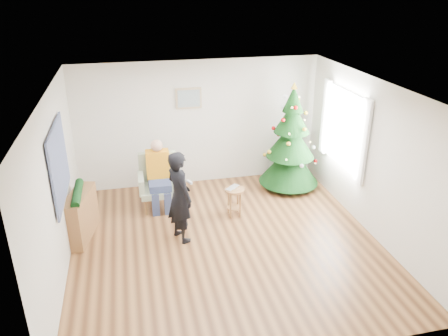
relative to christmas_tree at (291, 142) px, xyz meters
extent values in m
plane|color=brown|center=(-1.77, -1.82, -1.00)|extent=(5.00, 5.00, 0.00)
plane|color=white|center=(-1.77, -1.82, 1.60)|extent=(5.00, 5.00, 0.00)
plane|color=silver|center=(-1.77, 0.68, 0.30)|extent=(5.00, 0.00, 5.00)
plane|color=silver|center=(-1.77, -4.32, 0.30)|extent=(5.00, 0.00, 5.00)
plane|color=silver|center=(-4.27, -1.82, 0.30)|extent=(0.00, 5.00, 5.00)
plane|color=silver|center=(0.73, -1.82, 0.30)|extent=(0.00, 5.00, 5.00)
cube|color=white|center=(0.70, -0.82, 0.50)|extent=(0.04, 1.30, 1.40)
cube|color=white|center=(0.67, -1.57, 0.50)|extent=(0.05, 0.25, 1.50)
cube|color=white|center=(0.67, -0.07, 0.50)|extent=(0.05, 0.25, 1.50)
cylinder|color=#3F2816|center=(0.00, 0.00, -0.86)|extent=(0.09, 0.09, 0.28)
cone|color=black|center=(0.00, 0.00, -0.48)|extent=(1.23, 1.23, 0.80)
cone|color=black|center=(0.00, 0.00, 0.04)|extent=(0.98, 0.98, 0.71)
cone|color=black|center=(0.00, 0.00, 0.51)|extent=(0.72, 0.72, 0.61)
cone|color=black|center=(0.00, 0.00, 0.89)|extent=(0.42, 0.42, 0.52)
cone|color=gold|center=(0.00, 0.00, 1.16)|extent=(0.13, 0.13, 0.13)
cylinder|color=brown|center=(-1.41, -0.94, -0.48)|extent=(0.36, 0.36, 0.04)
cylinder|color=brown|center=(-1.41, -0.94, -0.84)|extent=(0.27, 0.27, 0.02)
imported|color=silver|center=(-1.41, -0.94, -0.45)|extent=(0.35, 0.34, 0.02)
cube|color=#96A484|center=(-2.71, -0.31, -0.63)|extent=(0.72, 0.67, 0.12)
cube|color=#96A484|center=(-2.71, 0.00, -0.29)|extent=(0.72, 0.13, 0.60)
cube|color=#96A484|center=(-3.05, -0.31, -0.47)|extent=(0.11, 0.56, 0.30)
cube|color=#96A484|center=(-2.37, -0.31, -0.47)|extent=(0.11, 0.56, 0.30)
cube|color=navy|center=(-2.71, -0.39, -0.50)|extent=(0.41, 0.43, 0.14)
cube|color=orange|center=(-2.71, -0.17, -0.17)|extent=(0.43, 0.23, 0.55)
sphere|color=tan|center=(-2.71, -0.19, 0.21)|extent=(0.23, 0.23, 0.23)
imported|color=black|center=(-2.47, -1.50, -0.22)|extent=(0.57, 0.68, 1.57)
cube|color=white|center=(-2.30, -1.53, 0.05)|extent=(0.08, 0.13, 0.04)
cube|color=brown|center=(-4.10, -1.07, -0.60)|extent=(0.52, 1.04, 0.80)
cylinder|color=black|center=(-4.10, -1.07, -0.18)|extent=(0.14, 0.90, 0.14)
cube|color=black|center=(-4.23, -1.52, 0.55)|extent=(0.03, 1.50, 1.15)
cube|color=tan|center=(-1.97, 0.65, 0.85)|extent=(0.52, 0.03, 0.42)
cube|color=gray|center=(-1.97, 0.63, 0.85)|extent=(0.44, 0.02, 0.34)
camera|label=1|loc=(-3.16, -7.81, 3.06)|focal=35.00mm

